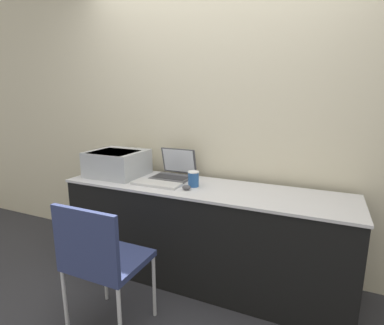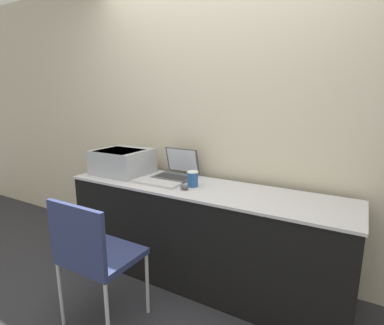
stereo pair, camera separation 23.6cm
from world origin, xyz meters
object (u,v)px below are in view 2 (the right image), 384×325
(coffee_cup, at_px, (193,179))
(mouse, at_px, (185,187))
(laptop_left, at_px, (177,171))
(external_keyboard, at_px, (156,183))
(chair, at_px, (93,251))
(printer, at_px, (123,161))

(coffee_cup, distance_m, mouse, 0.11)
(coffee_cup, bearing_deg, laptop_left, 146.02)
(external_keyboard, relative_size, mouse, 5.75)
(coffee_cup, distance_m, chair, 0.89)
(external_keyboard, height_order, mouse, mouse)
(printer, xyz_separation_m, external_keyboard, (0.47, -0.12, -0.11))
(printer, height_order, coffee_cup, printer)
(printer, distance_m, laptop_left, 0.52)
(laptop_left, bearing_deg, mouse, -48.27)
(printer, bearing_deg, external_keyboard, -14.62)
(external_keyboard, bearing_deg, chair, -88.46)
(laptop_left, xyz_separation_m, chair, (-0.01, -0.96, -0.31))
(external_keyboard, bearing_deg, printer, 165.38)
(printer, relative_size, chair, 0.52)
(printer, distance_m, mouse, 0.77)
(external_keyboard, bearing_deg, coffee_cup, 16.50)
(printer, bearing_deg, mouse, -10.74)
(external_keyboard, relative_size, chair, 0.46)
(chair, bearing_deg, coffee_cup, 70.92)
(laptop_left, xyz_separation_m, mouse, (0.25, -0.28, -0.03))
(laptop_left, bearing_deg, chair, -90.47)
(printer, bearing_deg, laptop_left, 15.71)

